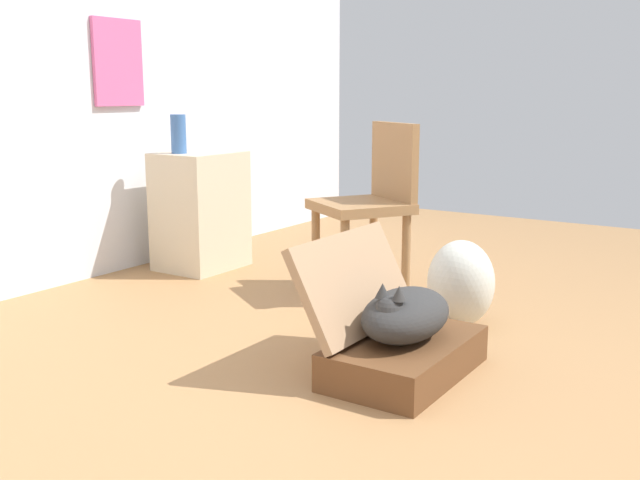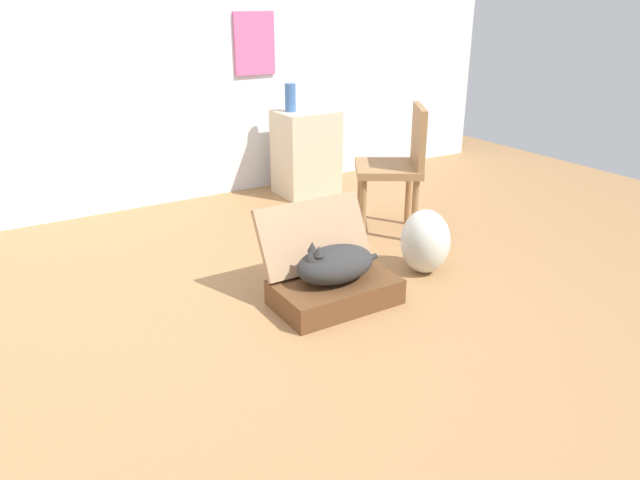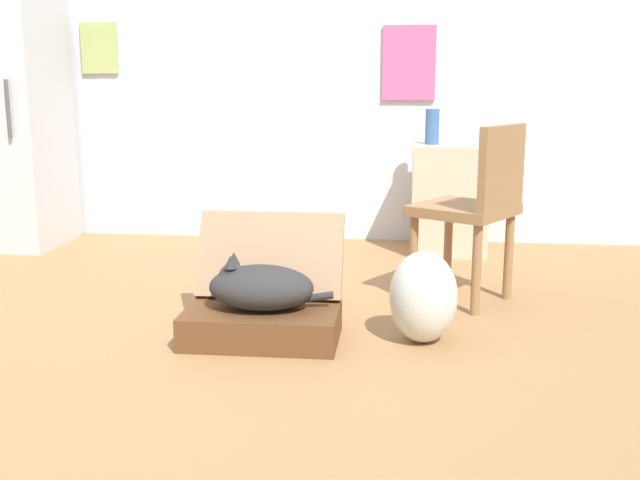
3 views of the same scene
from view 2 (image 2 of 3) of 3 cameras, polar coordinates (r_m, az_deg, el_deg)
The scene contains 9 objects.
ground_plane at distance 3.07m, azimuth -1.47°, elevation -7.61°, with size 7.68×7.68×0.00m, color #9E7247.
wall_back at distance 4.77m, azimuth -16.19°, elevation 18.59°, with size 6.40×0.15×2.60m.
suitcase_base at distance 3.20m, azimuth 1.45°, elevation -4.97°, with size 0.65×0.39×0.14m, color brown.
suitcase_lid at distance 3.26m, azimuth -0.59°, elevation 0.45°, with size 0.65×0.39×0.04m, color #9B7756.
cat at distance 3.12m, azimuth 1.36°, elevation -2.29°, with size 0.52×0.28×0.24m.
plastic_bag_white at distance 3.57m, azimuth 9.99°, elevation -0.13°, with size 0.28×0.30×0.39m, color silver.
side_table at distance 4.96m, azimuth -1.34°, elevation 8.30°, with size 0.46×0.39×0.68m, color beige.
vase_tall at distance 4.85m, azimuth -2.85°, elevation 13.40°, with size 0.09×0.09×0.22m, color #38609E.
chair at distance 4.07m, azimuth 7.42°, elevation 7.18°, with size 0.59×0.59×0.87m.
Camera 2 is at (-1.33, -2.32, 1.52)m, focal length 33.61 mm.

